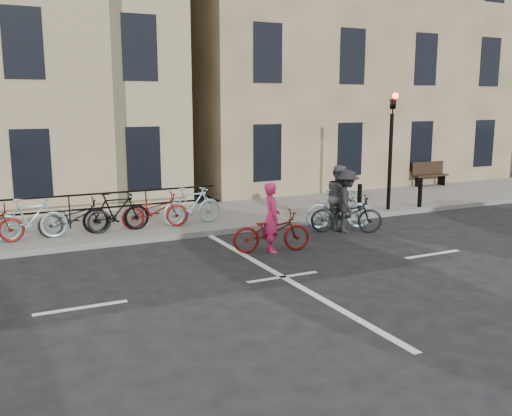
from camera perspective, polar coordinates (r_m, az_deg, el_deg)
name	(u,v)px	position (r m, az deg, el deg)	size (l,w,h in m)	color
ground	(283,277)	(11.72, 2.71, -6.93)	(120.00, 120.00, 0.00)	black
sidewalk	(43,233)	(16.22, -20.53, -2.37)	(46.00, 4.00, 0.15)	slate
building_east	(320,43)	(27.08, 6.42, 16.12)	(14.00, 10.00, 12.00)	#857550
traffic_light	(391,137)	(18.31, 13.38, 6.96)	(0.18, 0.30, 3.90)	black
bollard_east	(359,199)	(17.71, 10.31, 0.93)	(0.14, 0.14, 0.90)	black
bollard_west	(420,193)	(19.22, 16.08, 1.44)	(0.14, 0.14, 0.90)	black
bench	(429,173)	(24.17, 16.92, 3.38)	(1.60, 0.41, 0.97)	black
parked_bikes	(51,218)	(15.18, -19.80, -0.98)	(9.35, 1.23, 1.05)	black
cyclist_pink	(272,228)	(13.53, 1.56, -2.00)	(1.97, 1.06, 1.66)	maroon
cyclist_grey	(339,203)	(16.11, 8.32, 0.50)	(1.94, 1.11, 1.81)	#91B8BD
cyclist_dark	(346,208)	(15.67, 9.04, 0.00)	(2.03, 1.51, 1.72)	black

